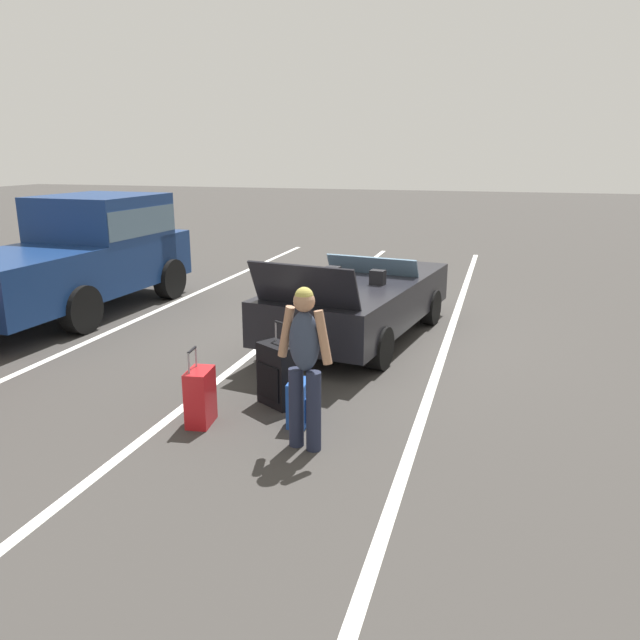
{
  "coord_description": "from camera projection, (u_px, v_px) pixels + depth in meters",
  "views": [
    {
      "loc": [
        -9.31,
        -2.11,
        2.87
      ],
      "look_at": [
        -1.8,
        0.12,
        0.75
      ],
      "focal_mm": 34.79,
      "sensor_mm": 36.0,
      "label": 1
    }
  ],
  "objects": [
    {
      "name": "ground_plane",
      "position": [
        359.0,
        337.0,
        9.94
      ],
      "size": [
        80.0,
        80.0,
        0.0
      ],
      "primitive_type": "plane",
      "color": "#383533"
    },
    {
      "name": "lot_line_near",
      "position": [
        446.0,
        345.0,
        9.57
      ],
      "size": [
        18.0,
        0.12,
        0.01
      ],
      "primitive_type": "cube",
      "color": "silver",
      "rests_on": "ground_plane"
    },
    {
      "name": "lot_line_mid",
      "position": [
        282.0,
        331.0,
        10.31
      ],
      "size": [
        18.0,
        0.12,
        0.01
      ],
      "primitive_type": "cube",
      "color": "silver",
      "rests_on": "ground_plane"
    },
    {
      "name": "lot_line_far",
      "position": [
        139.0,
        319.0,
        11.05
      ],
      "size": [
        18.0,
        0.12,
        0.01
      ],
      "primitive_type": "cube",
      "color": "silver",
      "rests_on": "ground_plane"
    },
    {
      "name": "convertible_car",
      "position": [
        364.0,
        299.0,
        9.96
      ],
      "size": [
        4.38,
        2.37,
        1.52
      ],
      "rotation": [
        0.0,
        0.0,
        -0.16
      ],
      "color": "black",
      "rests_on": "ground_plane"
    },
    {
      "name": "suitcase_large_black",
      "position": [
        278.0,
        375.0,
        7.21
      ],
      "size": [
        0.49,
        0.56,
        0.99
      ],
      "rotation": [
        0.0,
        0.0,
        2.59
      ],
      "color": "black",
      "rests_on": "ground_plane"
    },
    {
      "name": "suitcase_medium_bright",
      "position": [
        200.0,
        397.0,
        6.71
      ],
      "size": [
        0.43,
        0.29,
        0.86
      ],
      "rotation": [
        0.0,
        0.0,
        4.85
      ],
      "color": "red",
      "rests_on": "ground_plane"
    },
    {
      "name": "suitcase_small_carryon",
      "position": [
        299.0,
        403.0,
        6.71
      ],
      "size": [
        0.36,
        0.24,
        0.5
      ],
      "rotation": [
        0.0,
        0.0,
        4.8
      ],
      "color": "#1E479E",
      "rests_on": "ground_plane"
    },
    {
      "name": "traveler_person",
      "position": [
        305.0,
        360.0,
        6.0
      ],
      "size": [
        0.28,
        0.61,
        1.65
      ],
      "rotation": [
        0.0,
        0.0,
        -0.22
      ],
      "color": "#1E2338",
      "rests_on": "ground_plane"
    },
    {
      "name": "parked_pickup_truck_far",
      "position": [
        86.0,
        251.0,
        11.42
      ],
      "size": [
        5.07,
        2.23,
        2.1
      ],
      "rotation": [
        0.0,
        0.0,
        -0.04
      ],
      "color": "navy",
      "rests_on": "ground_plane"
    }
  ]
}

